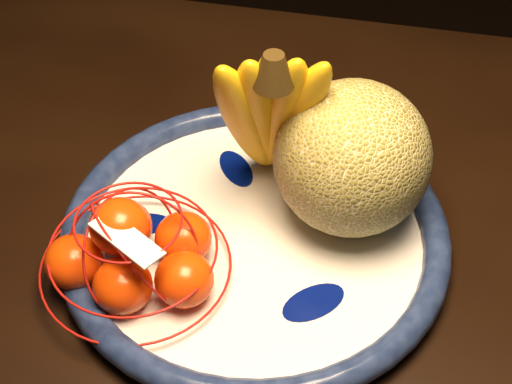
# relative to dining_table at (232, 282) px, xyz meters

# --- Properties ---
(dining_table) EXTENTS (1.51, 0.98, 0.72)m
(dining_table) POSITION_rel_dining_table_xyz_m (0.00, 0.00, 0.00)
(dining_table) COLOR black
(dining_table) RESTS_ON ground
(fruit_bowl) EXTENTS (0.40, 0.40, 0.03)m
(fruit_bowl) POSITION_rel_dining_table_xyz_m (0.03, -0.01, 0.09)
(fruit_bowl) COLOR white
(fruit_bowl) RESTS_ON dining_table
(cantaloupe) EXTENTS (0.16, 0.16, 0.16)m
(cantaloupe) POSITION_rel_dining_table_xyz_m (0.12, 0.04, 0.17)
(cantaloupe) COLOR olive
(cantaloupe) RESTS_ON fruit_bowl
(banana_bunch) EXTENTS (0.15, 0.14, 0.23)m
(banana_bunch) POSITION_rel_dining_table_xyz_m (0.03, 0.06, 0.20)
(banana_bunch) COLOR #EBAE0E
(banana_bunch) RESTS_ON fruit_bowl
(mandarin_bag) EXTENTS (0.22, 0.22, 0.12)m
(mandarin_bag) POSITION_rel_dining_table_xyz_m (-0.08, -0.07, 0.12)
(mandarin_bag) COLOR #FF3F00
(mandarin_bag) RESTS_ON fruit_bowl
(price_tag) EXTENTS (0.08, 0.06, 0.01)m
(price_tag) POSITION_rel_dining_table_xyz_m (-0.08, -0.10, 0.17)
(price_tag) COLOR white
(price_tag) RESTS_ON mandarin_bag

